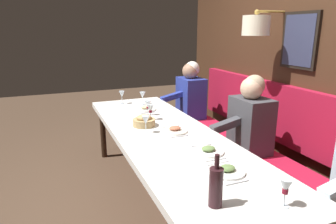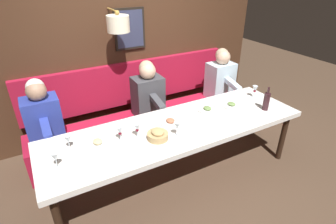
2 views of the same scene
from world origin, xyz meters
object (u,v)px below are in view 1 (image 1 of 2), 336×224
object	(u,v)px
dining_table	(167,140)
wine_glass_3	(148,105)
wine_glass_0	(151,109)
wine_glass_4	(146,121)
wine_glass_5	(143,96)
diner_middle	(191,92)
diner_near	(250,117)
wine_bottle	(216,186)
wine_glass_2	(122,95)
bread_bowl	(144,121)
wine_glass_1	(286,187)

from	to	relation	value
dining_table	wine_glass_3	bearing A→B (deg)	86.70
dining_table	wine_glass_0	world-z (taller)	wine_glass_0
wine_glass_4	wine_glass_5	size ratio (longest dim) A/B	1.00
diner_middle	diner_near	bearing A→B (deg)	-90.00
diner_near	wine_glass_5	world-z (taller)	diner_near
diner_near	diner_middle	bearing A→B (deg)	90.00
wine_glass_5	diner_near	bearing A→B (deg)	-57.76
wine_bottle	wine_glass_5	bearing A→B (deg)	82.24
diner_near	wine_glass_0	xyz separation A→B (m)	(-0.87, 0.53, 0.04)
wine_bottle	wine_glass_0	bearing A→B (deg)	83.26
wine_glass_2	wine_glass_4	xyz separation A→B (m)	(-0.07, -1.19, 0.00)
wine_glass_0	bread_bowl	world-z (taller)	wine_glass_0
dining_table	wine_glass_1	distance (m)	1.32
wine_glass_0	wine_glass_2	xyz separation A→B (m)	(-0.11, 0.81, 0.00)
dining_table	diner_near	world-z (taller)	diner_near
dining_table	diner_middle	size ratio (longest dim) A/B	3.80
wine_glass_4	wine_bottle	bearing A→B (deg)	-90.86
wine_glass_0	wine_glass_1	bearing A→B (deg)	-85.34
dining_table	wine_glass_3	size ratio (longest dim) A/B	18.35
wine_glass_1	wine_glass_2	world-z (taller)	same
dining_table	bread_bowl	bearing A→B (deg)	110.52
wine_glass_1	wine_glass_0	bearing A→B (deg)	94.66
wine_glass_5	wine_glass_2	bearing A→B (deg)	146.61
wine_glass_0	bread_bowl	bearing A→B (deg)	-126.50
dining_table	wine_bottle	bearing A→B (deg)	-99.09
wine_glass_5	bread_bowl	distance (m)	0.87
wine_glass_5	wine_bottle	size ratio (longest dim) A/B	0.55
wine_bottle	bread_bowl	xyz separation A→B (m)	(0.07, 1.47, -0.07)
wine_glass_0	dining_table	bearing A→B (deg)	-91.08
wine_glass_2	wine_glass_5	xyz separation A→B (m)	(0.23, -0.15, 0.00)
dining_table	diner_middle	distance (m)	1.58
diner_near	wine_bottle	xyz separation A→B (m)	(-1.07, -1.11, 0.04)
diner_near	wine_glass_3	xyz separation A→B (m)	(-0.84, 0.71, 0.04)
diner_middle	dining_table	bearing A→B (deg)	-123.98
wine_bottle	bread_bowl	bearing A→B (deg)	87.40
diner_middle	wine_glass_3	size ratio (longest dim) A/B	4.82
wine_glass_2	wine_glass_3	bearing A→B (deg)	-77.71
dining_table	wine_bottle	size ratio (longest dim) A/B	10.03
wine_glass_1	wine_bottle	distance (m)	0.37
diner_middle	wine_glass_0	xyz separation A→B (m)	(-0.87, -0.82, 0.04)
wine_glass_4	wine_bottle	world-z (taller)	wine_bottle
bread_bowl	wine_glass_0	bearing A→B (deg)	53.50
wine_glass_0	wine_glass_4	size ratio (longest dim) A/B	1.00
wine_glass_2	wine_glass_4	world-z (taller)	same
bread_bowl	wine_glass_5	bearing A→B (deg)	73.50
wine_glass_3	bread_bowl	bearing A→B (deg)	-114.18
diner_middle	wine_glass_4	distance (m)	1.59
wine_glass_0	wine_glass_4	distance (m)	0.42
diner_middle	bread_bowl	world-z (taller)	diner_middle
diner_near	bread_bowl	distance (m)	1.06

